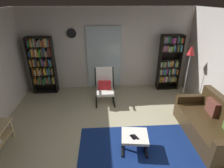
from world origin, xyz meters
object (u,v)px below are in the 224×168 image
at_px(bookshelf_near_sofa, 169,62).
at_px(tv_remote, 136,137).
at_px(leather_sofa, 212,125).
at_px(bookshelf_near_tv, 42,64).
at_px(ottoman, 135,138).
at_px(lounge_armchair, 105,85).
at_px(cell_phone, 133,137).
at_px(wall_clock, 71,33).
at_px(floor_lamp_by_shelf, 190,56).

xyz_separation_m(bookshelf_near_sofa, tv_remote, (-1.57, -2.77, -0.57)).
xyz_separation_m(bookshelf_near_sofa, leather_sofa, (0.17, -2.45, -0.63)).
distance_m(bookshelf_near_tv, ottoman, 3.71).
distance_m(lounge_armchair, ottoman, 2.06).
height_order(ottoman, cell_phone, cell_phone).
height_order(bookshelf_near_tv, bookshelf_near_sofa, bookshelf_near_sofa).
xyz_separation_m(lounge_armchair, tv_remote, (0.55, -2.04, -0.16)).
bearing_deg(bookshelf_near_tv, ottoman, -47.77).
xyz_separation_m(ottoman, wall_clock, (-1.50, 2.89, 1.55)).
relative_size(bookshelf_near_sofa, tv_remote, 12.56).
distance_m(ottoman, floor_lamp_by_shelf, 2.89).
bearing_deg(bookshelf_near_sofa, wall_clock, 176.66).
bearing_deg(tv_remote, bookshelf_near_tv, 102.49).
distance_m(lounge_armchair, wall_clock, 1.86).
relative_size(bookshelf_near_tv, tv_remote, 12.48).
relative_size(ottoman, floor_lamp_by_shelf, 0.35).
xyz_separation_m(bookshelf_near_sofa, floor_lamp_by_shelf, (0.27, -0.76, 0.42)).
bearing_deg(bookshelf_near_sofa, floor_lamp_by_shelf, -70.63).
bearing_deg(bookshelf_near_tv, bookshelf_near_sofa, 0.07).
bearing_deg(bookshelf_near_sofa, ottoman, -120.28).
bearing_deg(bookshelf_near_sofa, lounge_armchair, -160.97).
height_order(bookshelf_near_tv, cell_phone, bookshelf_near_tv).
height_order(cell_phone, wall_clock, wall_clock).
height_order(ottoman, wall_clock, wall_clock).
bearing_deg(leather_sofa, bookshelf_near_tv, 149.86).
distance_m(leather_sofa, wall_clock, 4.45).
bearing_deg(lounge_armchair, wall_clock, 136.31).
distance_m(bookshelf_near_sofa, lounge_armchair, 2.28).
bearing_deg(cell_phone, bookshelf_near_sofa, 35.44).
relative_size(lounge_armchair, tv_remote, 7.10).
distance_m(tv_remote, floor_lamp_by_shelf, 2.90).
xyz_separation_m(lounge_armchair, cell_phone, (0.49, -2.03, -0.16)).
relative_size(bookshelf_near_sofa, ottoman, 3.16).
relative_size(tv_remote, wall_clock, 0.50).
xyz_separation_m(tv_remote, cell_phone, (-0.06, 0.00, -0.00)).
distance_m(leather_sofa, tv_remote, 1.77).
xyz_separation_m(bookshelf_near_tv, cell_phone, (2.41, -2.76, -0.60)).
height_order(ottoman, tv_remote, tv_remote).
bearing_deg(bookshelf_near_tv, tv_remote, -48.28).
height_order(leather_sofa, cell_phone, leather_sofa).
bearing_deg(wall_clock, ottoman, -62.58).
bearing_deg(wall_clock, cell_phone, -63.80).
height_order(leather_sofa, wall_clock, wall_clock).
xyz_separation_m(leather_sofa, cell_phone, (-1.80, -0.32, 0.06)).
bearing_deg(lounge_armchair, cell_phone, -76.32).
bearing_deg(tv_remote, leather_sofa, -18.80).
relative_size(lounge_armchair, floor_lamp_by_shelf, 0.62).
bearing_deg(bookshelf_near_tv, lounge_armchair, -20.85).
relative_size(bookshelf_near_tv, ottoman, 3.14).
xyz_separation_m(leather_sofa, wall_clock, (-3.25, 2.63, 1.54)).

